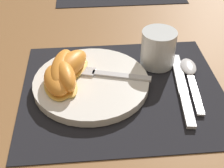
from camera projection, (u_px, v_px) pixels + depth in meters
ground_plane at (122, 90)px, 0.63m from camera, size 3.00×3.00×0.00m
placemat at (122, 90)px, 0.62m from camera, size 0.40×0.34×0.00m
plate at (91, 83)px, 0.63m from camera, size 0.23×0.23×0.02m
juice_glass at (158, 50)px, 0.67m from camera, size 0.07×0.07×0.08m
knife at (182, 89)px, 0.62m from camera, size 0.04×0.23×0.01m
spoon at (190, 73)px, 0.66m from camera, size 0.04×0.18×0.01m
fork at (98, 73)px, 0.63m from camera, size 0.19×0.07×0.00m
citrus_wedge_0 at (70, 66)px, 0.63m from camera, size 0.10×0.12×0.04m
citrus_wedge_1 at (62, 69)px, 0.62m from camera, size 0.06×0.13×0.04m
citrus_wedge_2 at (65, 76)px, 0.60m from camera, size 0.06×0.10×0.04m
citrus_wedge_3 at (57, 79)px, 0.60m from camera, size 0.07×0.11×0.03m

